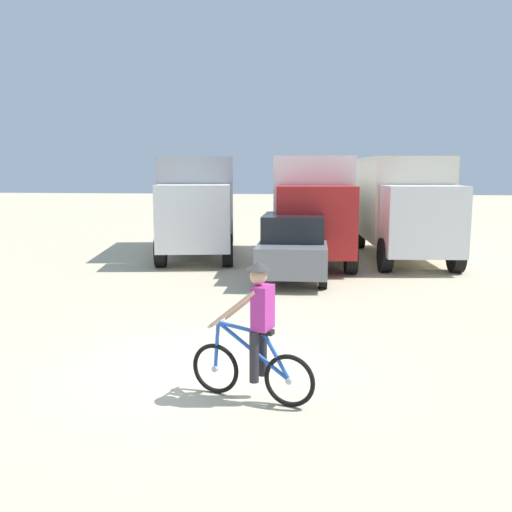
# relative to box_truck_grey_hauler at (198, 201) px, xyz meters

# --- Properties ---
(ground_plane) EXTENTS (120.00, 120.00, 0.00)m
(ground_plane) POSITION_rel_box_truck_grey_hauler_xyz_m (2.57, -11.32, -1.87)
(ground_plane) COLOR beige
(box_truck_grey_hauler) EXTENTS (3.42, 7.04, 3.35)m
(box_truck_grey_hauler) POSITION_rel_box_truck_grey_hauler_xyz_m (0.00, 0.00, 0.00)
(box_truck_grey_hauler) COLOR #9E9EA3
(box_truck_grey_hauler) RESTS_ON ground
(box_truck_avon_van) EXTENTS (2.84, 6.90, 3.35)m
(box_truck_avon_van) POSITION_rel_box_truck_grey_hauler_xyz_m (3.93, -0.69, 0.00)
(box_truck_avon_van) COLOR white
(box_truck_avon_van) RESTS_ON ground
(box_truck_cream_rv) EXTENTS (2.90, 6.92, 3.35)m
(box_truck_cream_rv) POSITION_rel_box_truck_grey_hauler_xyz_m (6.94, -0.13, 0.00)
(box_truck_cream_rv) COLOR beige
(box_truck_cream_rv) RESTS_ON ground
(sedan_parked) EXTENTS (1.82, 4.22, 1.76)m
(sedan_parked) POSITION_rel_box_truck_grey_hauler_xyz_m (3.57, -4.18, -0.99)
(sedan_parked) COLOR slate
(sedan_parked) RESTS_ON ground
(cyclist_orange_shirt) EXTENTS (1.67, 0.69, 1.82)m
(cyclist_orange_shirt) POSITION_rel_box_truck_grey_hauler_xyz_m (3.49, -12.47, -1.03)
(cyclist_orange_shirt) COLOR black
(cyclist_orange_shirt) RESTS_ON ground
(supply_crate) EXTENTS (0.68, 0.76, 0.48)m
(supply_crate) POSITION_rel_box_truck_grey_hauler_xyz_m (3.87, -4.11, -1.63)
(supply_crate) COLOR #4C5199
(supply_crate) RESTS_ON ground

